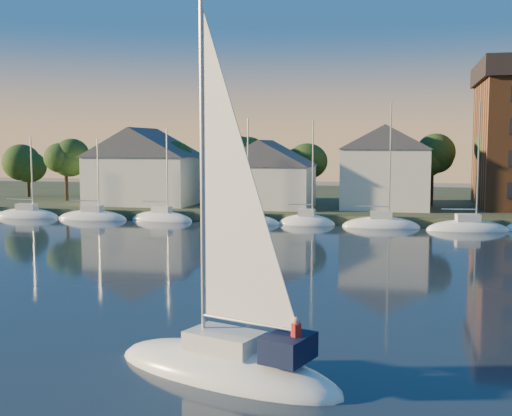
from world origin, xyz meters
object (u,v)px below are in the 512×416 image
(clubhouse_centre, at_px, (266,173))
(hero_sailboat, at_px, (228,359))
(clubhouse_west, at_px, (144,165))
(clubhouse_east, at_px, (386,166))

(clubhouse_centre, xyz_separation_m, hero_sailboat, (9.92, -52.64, -4.52))
(clubhouse_west, relative_size, clubhouse_centre, 1.18)
(clubhouse_east, bearing_deg, clubhouse_west, -178.09)
(clubhouse_centre, bearing_deg, hero_sailboat, -79.32)
(clubhouse_west, xyz_separation_m, hero_sailboat, (25.92, -53.64, -5.32))
(clubhouse_centre, distance_m, hero_sailboat, 53.75)
(clubhouse_east, bearing_deg, clubhouse_centre, -171.87)
(clubhouse_centre, height_order, clubhouse_east, clubhouse_east)
(clubhouse_west, bearing_deg, hero_sailboat, -64.20)
(clubhouse_west, height_order, hero_sailboat, hero_sailboat)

